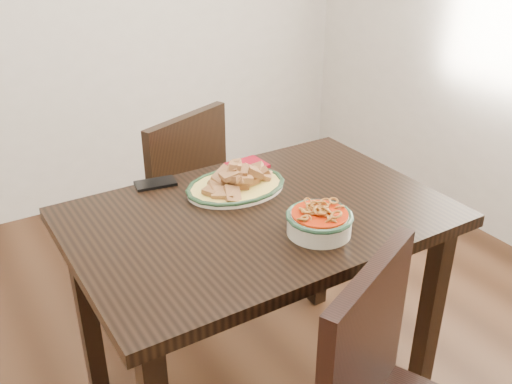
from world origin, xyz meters
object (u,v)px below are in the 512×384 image
chair_far (172,200)px  smartphone (155,183)px  dining_table (259,240)px  fish_plate (236,178)px  noodle_bowl (319,220)px

chair_far → smartphone: bearing=38.0°
dining_table → chair_far: size_ratio=1.30×
chair_far → fish_plate: chair_far is taller
dining_table → fish_plate: (0.01, 0.17, 0.15)m
dining_table → noodle_bowl: bearing=-68.1°
fish_plate → smartphone: bearing=140.5°
chair_far → smartphone: 0.45m
smartphone → dining_table: bearing=-50.3°
noodle_bowl → chair_far: bearing=96.4°
chair_far → fish_plate: 0.58m
dining_table → smartphone: (-0.20, 0.35, 0.11)m
fish_plate → dining_table: bearing=-94.6°
fish_plate → noodle_bowl: bearing=-79.9°
dining_table → smartphone: bearing=120.0°
chair_far → smartphone: chair_far is taller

